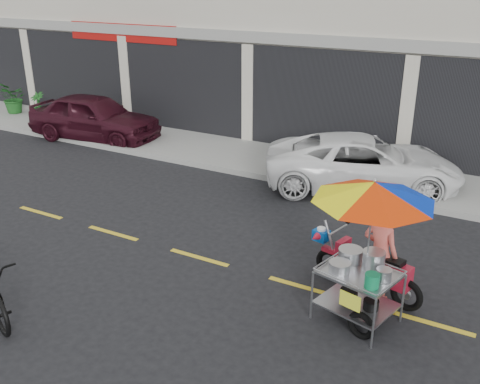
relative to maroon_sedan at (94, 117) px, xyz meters
The scene contains 8 objects.
ground 10.02m from the maroon_sedan, 28.06° to the right, with size 90.00×90.00×0.00m, color black.
sidewalk 8.87m from the maroon_sedan, ahead, with size 45.00×3.00×0.15m, color gray.
centerline 10.02m from the maroon_sedan, 28.06° to the right, with size 42.00×0.10×0.01m, color gold.
maroon_sedan is the anchor object (origin of this frame).
white_pickup 8.32m from the maroon_sedan, ahead, with size 2.08×4.50×1.25m, color white.
plant_tall 4.47m from the maroon_sedan, behind, with size 0.97×0.84×1.08m, color #1B531C.
plant_short 3.14m from the maroon_sedan, 169.35° to the left, with size 0.50×0.50×0.89m, color #1B531C.
food_vendor_rig 11.01m from the maroon_sedan, 26.13° to the right, with size 2.17×2.10×2.20m.
Camera 1 is at (2.70, -6.97, 4.67)m, focal length 40.00 mm.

